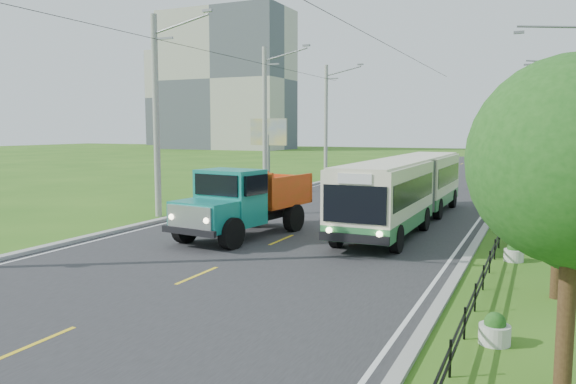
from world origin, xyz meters
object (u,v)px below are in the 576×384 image
Objects in this scene: dump_truck at (244,198)px; planter_far at (527,199)px; pole_far at (326,121)px; billboard_left at (269,136)px; tree_second at (565,164)px; tree_fourth at (556,147)px; bus at (407,186)px; tree_third at (560,141)px; planter_mid at (522,218)px; pole_mid at (265,119)px; planter_near at (514,253)px; tree_back at (552,141)px; planter_front at (495,330)px; tree_fifth at (554,139)px; pole_near at (157,115)px; streetlight_far at (566,122)px.

planter_far is at bearing 64.72° from dump_truck.
pole_far is 1.92× the size of billboard_left.
tree_second is 0.98× the size of tree_fourth.
tree_second is at bearing -57.14° from bus.
pole_far is 1.85× the size of tree_fourth.
planter_mid is at bearing 102.10° from tree_third.
pole_mid is 23.08m from planter_near.
tree_back reaches higher than planter_front.
planter_near is 16.00m from planter_far.
dump_truck is at bearing 161.03° from tree_second.
pole_far reaches higher than tree_fifth.
tree_second is at bearing 73.12° from planter_front.
billboard_left is (-19.36, -2.14, 0.21)m from tree_back.
tree_fifth reaches higher than billboard_left.
pole_far reaches higher than planter_near.
tree_fourth reaches higher than dump_truck.
pole_far is 1.72× the size of tree_fifth.
pole_near is at bearing -165.84° from bus.
pole_near is at bearing 164.06° from dump_truck.
tree_second is 7.91× the size of planter_far.
pole_far is 24.44m from bus.
tree_fifth is at bearing 53.32° from bus.
tree_fifth is 8.66× the size of planter_far.
planter_far is 11.34m from bus.
dump_truck is at bearing 141.85° from planter_front.
tree_third is at bearing -30.86° from bus.
tree_fifth is (18.12, -12.86, -1.24)m from pole_far.
pole_near reaches higher than planter_near.
dump_truck is (-11.61, -2.01, -2.39)m from tree_third.
pole_far reaches higher than tree_back.
tree_back is at bearing 66.80° from bus.
bus is at bearing -113.60° from tree_back.
tree_third reaches higher than planter_near.
streetlight_far reaches higher than tree_fourth.
planter_front is (-1.26, -28.14, -3.37)m from tree_back.
tree_fifth is (18.12, -0.86, -1.24)m from pole_mid.
tree_back is 0.61× the size of streetlight_far.
tree_third is at bearing 82.94° from planter_front.
tree_fourth is 8.87m from planter_near.
tree_back reaches higher than planter_near.
planter_near is 1.00× the size of planter_far.
planter_far is (16.86, 1.00, -4.81)m from pole_mid.
planter_mid is at bearing 45.08° from dump_truck.
billboard_left is at bearing 140.67° from tree_third.
tree_fourth reaches higher than billboard_left.
pole_near is at bearing -134.86° from streetlight_far.
tree_fourth reaches higher than planter_near.
tree_third is 18.00m from tree_back.
tree_fourth is at bearing 90.00° from tree_third.
streetlight_far is 13.54× the size of planter_mid.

